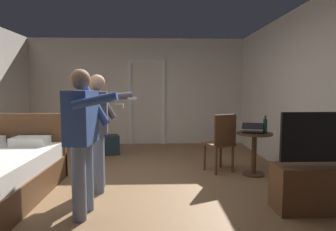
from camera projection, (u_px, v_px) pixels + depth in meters
ground_plane at (122, 188)px, 4.06m from camera, size 7.29×7.29×0.00m
wall_back at (137, 92)px, 7.30m from camera, size 5.60×0.12×2.66m
wall_right at (315, 94)px, 4.04m from camera, size 0.12×6.87×2.66m
doorway_frame at (147, 96)px, 7.24m from camera, size 0.93×0.08×2.13m
tv_flatscreen at (320, 182)px, 3.29m from camera, size 1.04×0.40×1.15m
side_table at (254, 147)px, 4.66m from camera, size 0.57×0.57×0.70m
laptop at (253, 130)px, 4.59m from camera, size 0.42×0.42×0.16m
bottle_on_table at (265, 126)px, 4.55m from camera, size 0.06×0.06×0.29m
wooden_chair at (221, 140)px, 4.79m from camera, size 0.55×0.55×0.99m
person_blue_shirt at (83, 132)px, 3.12m from camera, size 0.64×0.64×1.62m
person_striped_shirt at (99, 124)px, 3.93m from camera, size 0.71×0.60×1.60m
suitcase_dark at (108, 145)px, 6.15m from camera, size 0.55×0.46×0.41m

